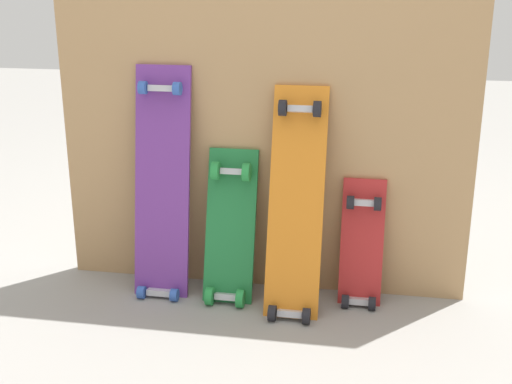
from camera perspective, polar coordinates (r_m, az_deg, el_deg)
ground_plane at (r=2.81m, az=0.25°, el=-8.27°), size 12.00×12.00×0.00m
plywood_wall_panel at (r=2.63m, az=0.54°, el=7.65°), size 1.64×0.04×1.54m
skateboard_purple at (r=2.69m, az=-7.99°, el=0.01°), size 0.22×0.23×0.98m
skateboard_green at (r=2.66m, az=-2.24°, el=-3.58°), size 0.20×0.25×0.65m
skateboard_orange at (r=2.54m, az=3.38°, el=-1.66°), size 0.21×0.33×0.91m
skateboard_red at (r=2.66m, az=8.94°, el=-5.02°), size 0.17×0.17×0.56m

